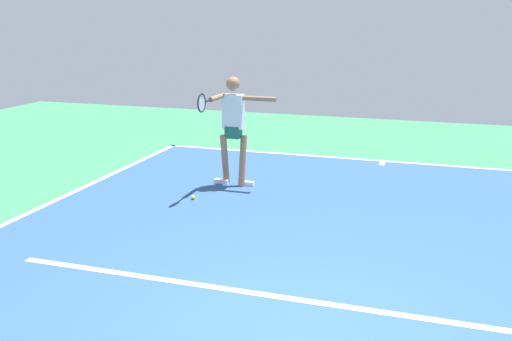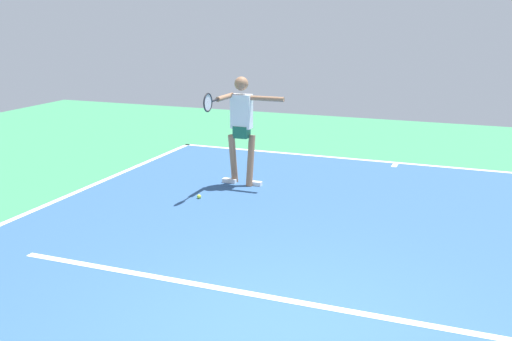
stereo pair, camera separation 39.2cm
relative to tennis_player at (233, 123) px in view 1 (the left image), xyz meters
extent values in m
plane|color=#388456|center=(-2.24, 4.45, -1.07)|extent=(23.66, 23.66, 0.00)
cube|color=#2D5484|center=(-2.24, 4.45, -1.07)|extent=(9.26, 13.98, 0.00)
cube|color=white|center=(-2.24, -2.50, -1.06)|extent=(9.26, 0.10, 0.01)
cube|color=white|center=(-2.24, 3.72, -1.06)|extent=(6.95, 0.10, 0.01)
cube|color=white|center=(-2.24, -2.30, -1.06)|extent=(0.10, 0.30, 0.01)
cylinder|color=#9E7051|center=(-0.15, -0.04, -0.64)|extent=(0.11, 0.26, 0.87)
cube|color=white|center=(-0.23, -0.04, -1.03)|extent=(0.24, 0.10, 0.07)
cylinder|color=#9E7051|center=(0.17, -0.04, -0.64)|extent=(0.11, 0.26, 0.87)
cube|color=white|center=(0.24, -0.04, -1.03)|extent=(0.24, 0.10, 0.07)
cube|color=#1E664C|center=(0.01, -0.04, -0.16)|extent=(0.25, 0.20, 0.20)
cube|color=white|center=(0.01, -0.04, 0.18)|extent=(0.34, 0.18, 0.57)
sphere|color=#9E7051|center=(0.01, -0.04, 0.64)|extent=(0.23, 0.23, 0.23)
cylinder|color=#9E7051|center=(-0.45, -0.04, 0.42)|extent=(0.57, 0.08, 0.08)
cylinder|color=#9E7051|center=(0.18, 0.25, 0.45)|extent=(0.08, 0.57, 0.08)
cylinder|color=black|center=(0.18, 0.64, 0.45)|extent=(0.03, 0.22, 0.03)
torus|color=black|center=(0.17, 0.88, 0.45)|extent=(0.02, 0.29, 0.29)
cylinder|color=silver|center=(0.17, 0.88, 0.45)|extent=(0.00, 0.25, 0.25)
sphere|color=#C6E53D|center=(0.32, 0.97, -1.03)|extent=(0.07, 0.07, 0.07)
camera|label=1|loc=(-3.33, 9.02, 1.73)|focal=41.32mm
camera|label=2|loc=(-3.70, 8.89, 1.73)|focal=41.32mm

